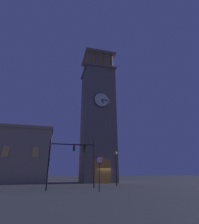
# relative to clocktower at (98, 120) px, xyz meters

# --- Properties ---
(ground_plane) EXTENTS (200.00, 200.00, 0.00)m
(ground_plane) POSITION_rel_clocktower_xyz_m (-0.55, 2.63, -12.43)
(ground_plane) COLOR #424247
(clocktower) EXTENTS (6.93, 6.92, 30.79)m
(clocktower) POSITION_rel_clocktower_xyz_m (0.00, 0.00, 0.00)
(clocktower) COLOR #75665B
(clocktower) RESTS_ON ground_plane
(traffic_signal_near) EXTENTS (2.73, 0.41, 5.57)m
(traffic_signal_near) POSITION_rel_clocktower_xyz_m (4.46, 12.80, -8.85)
(traffic_signal_near) COLOR black
(traffic_signal_near) RESTS_ON ground_plane
(traffic_signal_mid) EXTENTS (3.90, 0.41, 5.03)m
(traffic_signal_mid) POSITION_rel_clocktower_xyz_m (7.61, 15.05, -9.03)
(traffic_signal_mid) COLOR black
(traffic_signal_mid) RESTS_ON ground_plane
(street_lamp) EXTENTS (0.44, 0.44, 4.61)m
(street_lamp) POSITION_rel_clocktower_xyz_m (-0.13, 10.30, -9.17)
(street_lamp) COLOR black
(street_lamp) RESTS_ON ground_plane
(no_horn_sign) EXTENTS (0.78, 0.14, 3.26)m
(no_horn_sign) POSITION_rel_clocktower_xyz_m (4.17, 17.47, -9.87)
(no_horn_sign) COLOR black
(no_horn_sign) RESTS_ON ground_plane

